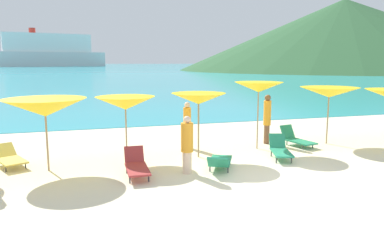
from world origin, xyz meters
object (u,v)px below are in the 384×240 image
object	(u,v)px
lounge_chair_5	(9,157)
beachgoer_1	(187,144)
lounge_chair_1	(220,161)
lounge_chair_4	(296,139)
cruise_ship	(48,52)
beachgoer_3	(187,123)
umbrella_3	(199,99)
umbrella_4	(259,87)
lounge_chair_0	(136,165)
lounge_chair_3	(280,149)
umbrella_1	(45,108)
beachgoer_0	(267,117)
umbrella_5	(329,92)
umbrella_2	(125,103)

from	to	relation	value
lounge_chair_5	beachgoer_1	xyz separation A→B (m)	(4.90, -2.24, 0.59)
lounge_chair_1	lounge_chair_5	world-z (taller)	lounge_chair_5
lounge_chair_4	cruise_ship	distance (m)	231.31
lounge_chair_1	lounge_chair_5	distance (m)	6.29
lounge_chair_5	beachgoer_3	xyz separation A→B (m)	(5.75, 0.72, 0.64)
umbrella_3	umbrella_4	size ratio (longest dim) A/B	0.88
umbrella_3	beachgoer_1	distance (m)	2.10
lounge_chair_4	beachgoer_3	size ratio (longest dim) A/B	0.90
beachgoer_1	umbrella_4	bearing A→B (deg)	-86.76
lounge_chair_0	lounge_chair_5	xyz separation A→B (m)	(-3.51, 2.05, -0.03)
lounge_chair_5	beachgoer_1	size ratio (longest dim) A/B	1.02
umbrella_3	lounge_chair_1	world-z (taller)	umbrella_3
lounge_chair_5	lounge_chair_0	bearing A→B (deg)	-55.37
lounge_chair_4	lounge_chair_1	bearing A→B (deg)	-163.88
umbrella_4	umbrella_3	bearing A→B (deg)	-167.30
umbrella_3	lounge_chair_3	xyz separation A→B (m)	(2.47, -0.93, -1.61)
lounge_chair_4	cruise_ship	size ratio (longest dim) A/B	0.02
lounge_chair_3	umbrella_1	bearing A→B (deg)	-167.93
umbrella_3	beachgoer_1	world-z (taller)	umbrella_3
lounge_chair_4	beachgoer_0	bearing A→B (deg)	132.44
umbrella_4	lounge_chair_4	world-z (taller)	umbrella_4
umbrella_5	lounge_chair_3	size ratio (longest dim) A/B	1.53
umbrella_2	umbrella_3	size ratio (longest dim) A/B	0.96
umbrella_3	lounge_chair_5	world-z (taller)	umbrella_3
umbrella_3	lounge_chair_3	size ratio (longest dim) A/B	1.37
lounge_chair_4	lounge_chair_5	world-z (taller)	lounge_chair_4
lounge_chair_1	beachgoer_0	world-z (taller)	beachgoer_0
umbrella_5	lounge_chair_5	world-z (taller)	umbrella_5
lounge_chair_3	lounge_chair_4	size ratio (longest dim) A/B	1.02
lounge_chair_3	beachgoer_0	distance (m)	2.31
umbrella_2	lounge_chair_5	bearing A→B (deg)	175.87
lounge_chair_1	beachgoer_0	bearing A→B (deg)	-110.83
umbrella_3	beachgoer_3	world-z (taller)	umbrella_3
beachgoer_0	beachgoer_1	xyz separation A→B (m)	(-3.95, -2.78, -0.17)
umbrella_1	beachgoer_3	size ratio (longest dim) A/B	1.47
umbrella_1	lounge_chair_5	size ratio (longest dim) A/B	1.48
umbrella_5	lounge_chair_3	bearing A→B (deg)	-152.99
lounge_chair_3	cruise_ship	xyz separation A→B (m)	(-23.87, 231.23, 8.29)
umbrella_3	lounge_chair_0	distance (m)	3.10
umbrella_2	lounge_chair_3	world-z (taller)	umbrella_2
umbrella_1	umbrella_4	size ratio (longest dim) A/B	1.03
umbrella_1	beachgoer_3	bearing A→B (deg)	18.69
beachgoer_0	beachgoer_1	distance (m)	4.83
lounge_chair_0	beachgoer_3	distance (m)	3.61
lounge_chair_3	beachgoer_0	xyz separation A→B (m)	(0.63, 2.10, 0.72)
umbrella_5	umbrella_4	bearing A→B (deg)	179.39
umbrella_2	beachgoer_1	distance (m)	2.63
lounge_chair_1	lounge_chair_5	size ratio (longest dim) A/B	1.00
umbrella_5	beachgoer_0	xyz separation A→B (m)	(-2.19, 0.67, -0.94)
lounge_chair_0	beachgoer_1	distance (m)	1.51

